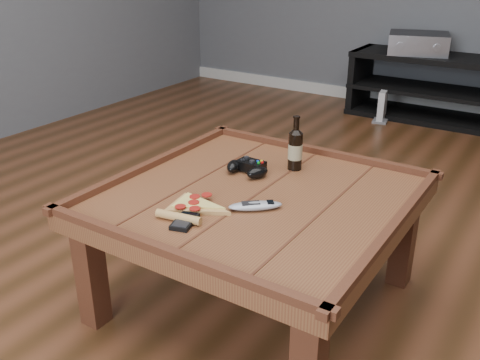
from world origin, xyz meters
The scene contains 11 objects.
ground centered at (0.00, 0.00, 0.00)m, with size 6.00×6.00×0.00m, color #3E2511.
baseboard centered at (0.00, 2.99, 0.05)m, with size 5.00×0.02×0.10m, color silver.
coffee_table centered at (0.00, 0.00, 0.39)m, with size 1.03×1.03×0.48m.
media_console centered at (0.00, 2.75, 0.25)m, with size 1.40×0.45×0.50m.
beer_bottle centered at (0.00, 0.28, 0.54)m, with size 0.06×0.06×0.21m.
game_controller centered at (-0.13, 0.14, 0.47)m, with size 0.19×0.13×0.05m.
pizza_slice centered at (-0.12, -0.22, 0.46)m, with size 0.21×0.30×0.03m.
smartphone centered at (-0.08, -0.31, 0.46)m, with size 0.09×0.12×0.02m.
remote_control centered at (0.06, -0.10, 0.46)m, with size 0.17×0.16×0.03m.
av_receiver centered at (-0.23, 2.74, 0.58)m, with size 0.51×0.46×0.15m.
game_console centered at (-0.38, 2.50, 0.11)m, with size 0.14×0.21×0.24m.
Camera 1 is at (0.87, -1.46, 1.25)m, focal length 40.00 mm.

